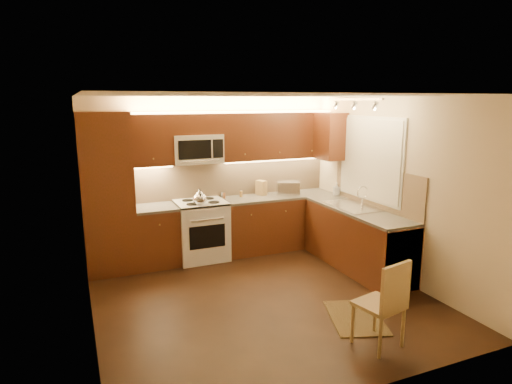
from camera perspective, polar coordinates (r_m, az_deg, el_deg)
name	(u,v)px	position (r m, az deg, el deg)	size (l,w,h in m)	color
floor	(262,298)	(5.70, 0.80, -13.59)	(4.00, 4.00, 0.01)	black
ceiling	(263,95)	(5.15, 0.88, 12.43)	(4.00, 4.00, 0.01)	beige
wall_back	(212,176)	(7.12, -5.69, 2.11)	(4.00, 0.01, 2.50)	#CBB694
wall_front	(364,254)	(3.62, 13.87, -7.84)	(4.00, 0.01, 2.50)	#CBB694
wall_left	(85,219)	(4.86, -21.33, -3.27)	(0.01, 4.00, 2.50)	#CBB694
wall_right	(395,189)	(6.34, 17.59, 0.40)	(0.01, 4.00, 2.50)	#CBB694
pantry	(107,194)	(6.55, -18.76, -0.22)	(0.70, 0.60, 2.30)	#3F240D
base_cab_back_left	(157,237)	(6.80, -12.79, -5.71)	(0.62, 0.60, 0.86)	#3F240D
counter_back_left	(155,208)	(6.68, -12.97, -2.03)	(0.62, 0.60, 0.04)	#373632
base_cab_back_right	(278,222)	(7.41, 2.86, -3.98)	(1.92, 0.60, 0.86)	#3F240D
counter_back_right	(278,196)	(7.30, 2.90, -0.58)	(1.92, 0.60, 0.04)	#373632
base_cab_right	(357,240)	(6.67, 12.94, -6.08)	(0.60, 2.00, 0.86)	#3F240D
counter_right	(358,210)	(6.55, 13.13, -2.33)	(0.60, 2.00, 0.04)	#373632
dishwasher	(388,255)	(6.15, 16.79, -7.84)	(0.58, 0.60, 0.84)	silver
backsplash_back	(233,177)	(7.23, -3.01, 1.90)	(3.30, 0.02, 0.60)	tan
backsplash_right	(376,187)	(6.65, 15.28, 0.61)	(0.02, 2.00, 0.60)	tan
upper_cab_back_left	(150,140)	(6.65, -13.56, 6.58)	(0.62, 0.35, 0.75)	#3F240D
upper_cab_back_right	(275,136)	(7.26, 2.55, 7.31)	(1.92, 0.35, 0.75)	#3F240D
upper_cab_bridge	(196,124)	(6.78, -7.83, 8.76)	(0.76, 0.35, 0.31)	#3F240D
upper_cab_right_corner	(330,136)	(7.27, 9.65, 7.16)	(0.35, 0.50, 0.75)	#3F240D
stove	(201,230)	(6.92, -7.12, -4.95)	(0.76, 0.65, 0.92)	silver
microwave	(197,149)	(6.79, -7.71, 5.59)	(0.76, 0.38, 0.44)	silver
window_frame	(370,159)	(6.70, 14.64, 4.19)	(0.03, 1.44, 1.24)	silver
window_blinds	(369,159)	(6.69, 14.50, 4.19)	(0.02, 1.36, 1.16)	silver
sink	(352,202)	(6.64, 12.41, -1.25)	(0.52, 0.86, 0.15)	silver
faucet	(363,196)	(6.73, 13.69, -0.48)	(0.20, 0.04, 0.30)	silver
track_light_bar	(355,99)	(6.27, 12.68, 11.68)	(0.04, 1.20, 0.03)	silver
kettle	(200,197)	(6.56, -7.33, -0.62)	(0.21, 0.21, 0.25)	silver
toaster_oven	(288,188)	(7.33, 4.18, 0.52)	(0.37, 0.28, 0.22)	silver
knife_block	(261,188)	(7.29, 0.69, 0.55)	(0.11, 0.18, 0.24)	olive
spice_jar_a	(222,194)	(7.17, -4.43, -0.31)	(0.05, 0.05, 0.08)	silver
spice_jar_b	(241,194)	(7.16, -1.95, -0.26)	(0.05, 0.05, 0.09)	olive
spice_jar_c	(241,193)	(7.25, -1.96, -0.10)	(0.04, 0.04, 0.10)	silver
spice_jar_d	(224,196)	(7.07, -4.15, -0.47)	(0.04, 0.04, 0.09)	brown
soap_bottle	(336,189)	(7.40, 10.41, 0.40)	(0.09, 0.10, 0.21)	silver
rug	(356,318)	(5.35, 12.82, -15.62)	(0.57, 0.85, 0.01)	black
dining_chair	(379,302)	(4.69, 15.68, -13.64)	(0.41, 0.41, 0.93)	olive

